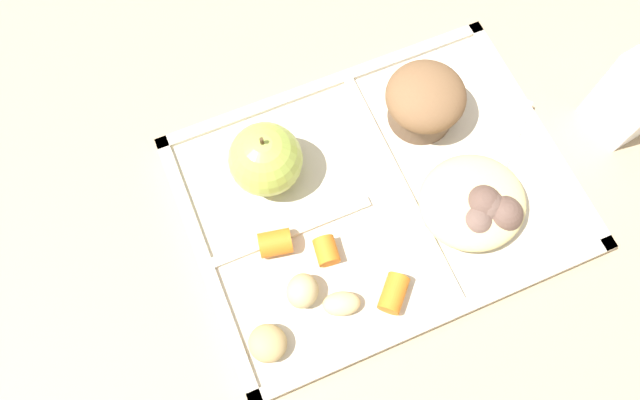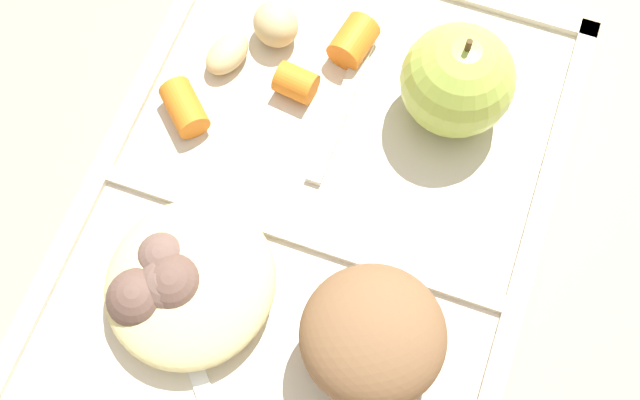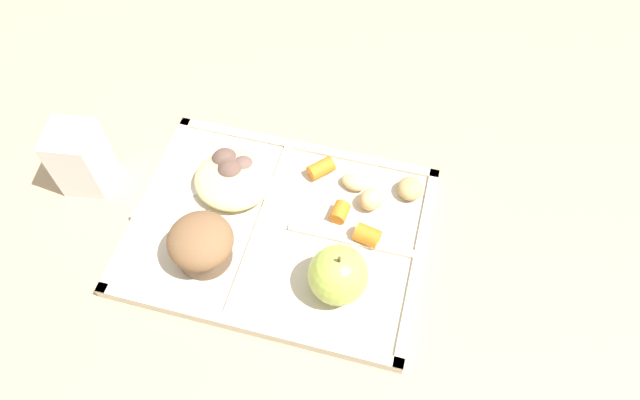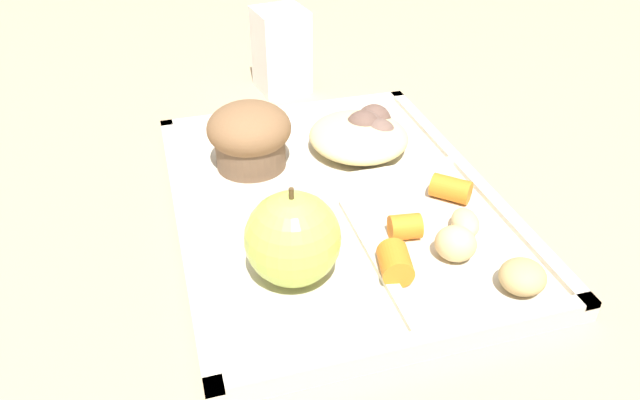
# 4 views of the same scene
# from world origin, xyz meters

# --- Properties ---
(ground) EXTENTS (6.00, 6.00, 0.00)m
(ground) POSITION_xyz_m (0.00, 0.00, 0.00)
(ground) COLOR tan
(lunch_tray) EXTENTS (0.37, 0.28, 0.02)m
(lunch_tray) POSITION_xyz_m (-0.00, -0.00, 0.01)
(lunch_tray) COLOR beige
(lunch_tray) RESTS_ON ground
(green_apple) EXTENTS (0.07, 0.07, 0.08)m
(green_apple) POSITION_xyz_m (-0.09, 0.06, 0.05)
(green_apple) COLOR #A8C14C
(green_apple) RESTS_ON lunch_tray
(bran_muffin) EXTENTS (0.08, 0.08, 0.06)m
(bran_muffin) POSITION_xyz_m (0.07, 0.06, 0.04)
(bran_muffin) COLOR brown
(bran_muffin) RESTS_ON lunch_tray
(carrot_slice_diagonal) EXTENTS (0.03, 0.03, 0.02)m
(carrot_slice_diagonal) POSITION_xyz_m (-0.11, -0.01, 0.02)
(carrot_slice_diagonal) COLOR orange
(carrot_slice_diagonal) RESTS_ON lunch_tray
(carrot_slice_near_corner) EXTENTS (0.02, 0.03, 0.02)m
(carrot_slice_near_corner) POSITION_xyz_m (-0.07, -0.04, 0.02)
(carrot_slice_near_corner) COLOR orange
(carrot_slice_near_corner) RESTS_ON lunch_tray
(carrot_slice_back) EXTENTS (0.04, 0.04, 0.02)m
(carrot_slice_back) POSITION_xyz_m (-0.03, -0.10, 0.02)
(carrot_slice_back) COLOR orange
(carrot_slice_back) RESTS_ON lunch_tray
(potato_chunk_golden) EXTENTS (0.05, 0.05, 0.02)m
(potato_chunk_golden) POSITION_xyz_m (-0.15, -0.09, 0.02)
(potato_chunk_golden) COLOR tan
(potato_chunk_golden) RESTS_ON lunch_tray
(potato_chunk_small) EXTENTS (0.04, 0.03, 0.02)m
(potato_chunk_small) POSITION_xyz_m (-0.08, -0.09, 0.02)
(potato_chunk_small) COLOR tan
(potato_chunk_small) RESTS_ON lunch_tray
(potato_chunk_corner) EXTENTS (0.04, 0.04, 0.03)m
(potato_chunk_corner) POSITION_xyz_m (-0.11, -0.06, 0.03)
(potato_chunk_corner) COLOR tan
(potato_chunk_corner) RESTS_ON lunch_tray
(egg_noodle_pile) EXTENTS (0.10, 0.10, 0.03)m
(egg_noodle_pile) POSITION_xyz_m (0.07, -0.05, 0.03)
(egg_noodle_pile) COLOR #D6C684
(egg_noodle_pile) RESTS_ON lunch_tray
(meatball_back) EXTENTS (0.04, 0.04, 0.04)m
(meatball_back) POSITION_xyz_m (0.09, -0.07, 0.03)
(meatball_back) COLOR brown
(meatball_back) RESTS_ON lunch_tray
(meatball_center) EXTENTS (0.04, 0.04, 0.04)m
(meatball_center) POSITION_xyz_m (0.08, -0.06, 0.03)
(meatball_center) COLOR brown
(meatball_center) RESTS_ON lunch_tray
(meatball_side) EXTENTS (0.03, 0.03, 0.03)m
(meatball_side) POSITION_xyz_m (0.07, -0.07, 0.03)
(meatball_side) COLOR brown
(meatball_side) RESTS_ON lunch_tray
(meatball_front) EXTENTS (0.04, 0.04, 0.04)m
(meatball_front) POSITION_xyz_m (0.08, -0.05, 0.03)
(meatball_front) COLOR brown
(meatball_front) RESTS_ON lunch_tray
(plastic_fork) EXTENTS (0.13, 0.11, 0.00)m
(plastic_fork) POSITION_xyz_m (0.12, -0.02, 0.01)
(plastic_fork) COLOR white
(plastic_fork) RESTS_ON lunch_tray
(milk_carton) EXTENTS (0.07, 0.07, 0.10)m
(milk_carton) POSITION_xyz_m (0.27, -0.02, 0.05)
(milk_carton) COLOR white
(milk_carton) RESTS_ON ground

